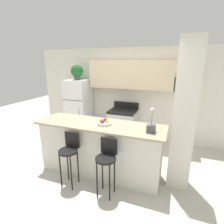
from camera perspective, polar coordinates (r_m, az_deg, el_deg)
ground_plane at (r=3.79m, az=-3.78°, el=-18.83°), size 14.00×14.00×0.00m
wall_back at (r=4.87m, az=6.47°, el=8.27°), size 5.60×0.38×2.55m
pillar_right at (r=3.13m, az=22.41°, el=-1.57°), size 0.38×0.32×2.55m
counter_bar at (r=3.52m, az=-3.93°, el=-11.77°), size 2.46×0.74×1.04m
refrigerator at (r=5.32m, az=-10.75°, el=1.24°), size 0.65×0.67×1.68m
stove_range at (r=4.89m, az=3.51°, el=-4.44°), size 0.72×0.65×1.07m
bar_stool_left at (r=3.23m, az=-13.72°, el=-12.49°), size 0.34×0.34×0.97m
bar_stool_right at (r=2.92m, az=-1.78°, el=-15.17°), size 0.34×0.34×0.97m
potted_plant_on_fridge at (r=5.16m, az=-11.37°, el=12.83°), size 0.35×0.35×0.42m
orchid_vase at (r=2.94m, az=12.73°, el=-4.56°), size 0.14×0.14×0.42m
fruit_bowl at (r=3.24m, az=-2.57°, el=-3.53°), size 0.26×0.26×0.11m
trash_bin at (r=5.08m, az=-6.40°, el=-7.01°), size 0.28×0.28×0.38m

